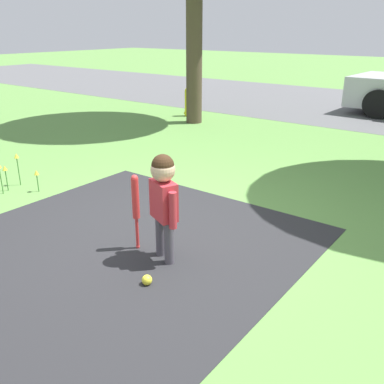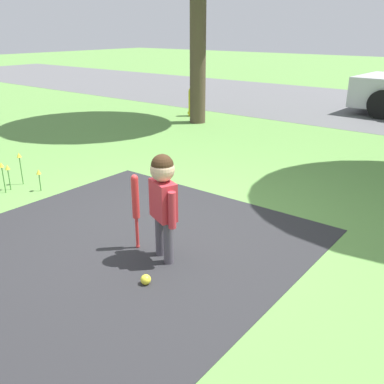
{
  "view_description": "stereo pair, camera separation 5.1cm",
  "coord_description": "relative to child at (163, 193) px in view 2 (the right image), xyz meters",
  "views": [
    {
      "loc": [
        2.66,
        -3.11,
        1.94
      ],
      "look_at": [
        0.43,
        -0.17,
        0.52
      ],
      "focal_mm": 40.0,
      "sensor_mm": 36.0,
      "label": 1
    },
    {
      "loc": [
        2.7,
        -3.08,
        1.94
      ],
      "look_at": [
        0.43,
        -0.17,
        0.52
      ],
      "focal_mm": 40.0,
      "sensor_mm": 36.0,
      "label": 2
    }
  ],
  "objects": [
    {
      "name": "ground_plane",
      "position": [
        -0.43,
        0.57,
        -0.63
      ],
      "size": [
        60.0,
        60.0,
        0.0
      ],
      "primitive_type": "plane",
      "color": "#5B8C42"
    },
    {
      "name": "child",
      "position": [
        0.0,
        0.0,
        0.0
      ],
      "size": [
        0.37,
        0.24,
        0.97
      ],
      "rotation": [
        0.0,
        0.0,
        -0.4
      ],
      "color": "#4C4751",
      "rests_on": "ground"
    },
    {
      "name": "baseball_bat",
      "position": [
        -0.33,
        -0.0,
        -0.16
      ],
      "size": [
        0.07,
        0.07,
        0.73
      ],
      "color": "red",
      "rests_on": "ground"
    },
    {
      "name": "sports_ball",
      "position": [
        0.15,
        -0.4,
        -0.59
      ],
      "size": [
        0.09,
        0.09,
        0.09
      ],
      "color": "yellow",
      "rests_on": "ground"
    },
    {
      "name": "fire_hydrant",
      "position": [
        -3.89,
        5.39,
        -0.31
      ],
      "size": [
        0.23,
        0.2,
        0.66
      ],
      "color": "yellow",
      "rests_on": "ground"
    },
    {
      "name": "flower_bed",
      "position": [
        -2.63,
        0.18,
        -0.33
      ],
      "size": [
        0.46,
        0.37,
        0.43
      ],
      "color": "#38702D",
      "rests_on": "ground"
    }
  ]
}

